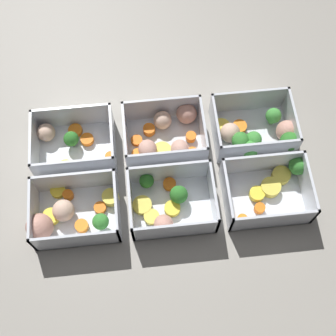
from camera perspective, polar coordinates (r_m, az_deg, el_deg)
The scene contains 7 objects.
ground_plane at distance 0.94m, azimuth 0.00°, elevation -0.60°, with size 4.00×4.00×0.00m, color gray.
container_near_left at distance 0.97m, azimuth 10.78°, elevation 4.32°, with size 0.18×0.13×0.07m.
container_near_center at distance 0.95m, azimuth -0.18°, elevation 4.13°, with size 0.16×0.14×0.07m.
container_near_right at distance 0.96m, azimuth -11.70°, elevation 3.02°, with size 0.16×0.13×0.07m.
container_far_left at distance 0.93m, azimuth 12.42°, elevation -2.45°, with size 0.17×0.13×0.07m.
container_far_center at distance 0.89m, azimuth 0.07°, elevation -4.29°, with size 0.16×0.13×0.07m.
container_far_right at distance 0.90m, azimuth -12.08°, elevation -5.61°, with size 0.18×0.13×0.07m.
Camera 1 is at (0.04, 0.37, 0.86)m, focal length 50.00 mm.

